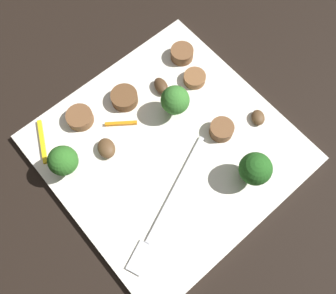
% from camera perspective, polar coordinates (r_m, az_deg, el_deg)
% --- Properties ---
extents(ground_plane, '(1.40, 1.40, 0.00)m').
position_cam_1_polar(ground_plane, '(0.47, 0.00, -0.46)').
color(ground_plane, black).
extents(plate, '(0.28, 0.28, 0.01)m').
position_cam_1_polar(plate, '(0.46, 0.00, -0.23)').
color(plate, white).
rests_on(plate, ground_plane).
extents(fork, '(0.17, 0.08, 0.00)m').
position_cam_1_polar(fork, '(0.43, -0.61, -9.98)').
color(fork, silver).
rests_on(fork, plate).
extents(broccoli_floret_0, '(0.04, 0.04, 0.05)m').
position_cam_1_polar(broccoli_floret_0, '(0.44, -16.03, -2.10)').
color(broccoli_floret_0, '#347525').
rests_on(broccoli_floret_0, plate).
extents(broccoli_floret_1, '(0.04, 0.04, 0.05)m').
position_cam_1_polar(broccoli_floret_1, '(0.43, 13.45, -3.37)').
color(broccoli_floret_1, '#296420').
rests_on(broccoli_floret_1, plate).
extents(broccoli_floret_2, '(0.04, 0.04, 0.05)m').
position_cam_1_polar(broccoli_floret_2, '(0.45, 1.12, 7.28)').
color(broccoli_floret_2, '#408630').
rests_on(broccoli_floret_2, plate).
extents(sausage_slice_0, '(0.04, 0.04, 0.01)m').
position_cam_1_polar(sausage_slice_0, '(0.48, -13.57, 4.48)').
color(sausage_slice_0, brown).
rests_on(sausage_slice_0, plate).
extents(sausage_slice_1, '(0.03, 0.03, 0.01)m').
position_cam_1_polar(sausage_slice_1, '(0.50, 4.17, 10.65)').
color(sausage_slice_1, brown).
rests_on(sausage_slice_1, plate).
extents(sausage_slice_2, '(0.04, 0.04, 0.02)m').
position_cam_1_polar(sausage_slice_2, '(0.51, 2.18, 14.34)').
color(sausage_slice_2, brown).
rests_on(sausage_slice_2, plate).
extents(sausage_slice_3, '(0.03, 0.03, 0.02)m').
position_cam_1_polar(sausage_slice_3, '(0.46, 8.35, 2.71)').
color(sausage_slice_3, brown).
rests_on(sausage_slice_3, plate).
extents(sausage_slice_4, '(0.05, 0.05, 0.02)m').
position_cam_1_polar(sausage_slice_4, '(0.48, -6.50, 7.85)').
color(sausage_slice_4, brown).
rests_on(sausage_slice_4, plate).
extents(mushroom_0, '(0.03, 0.03, 0.01)m').
position_cam_1_polar(mushroom_0, '(0.48, 13.87, 4.50)').
color(mushroom_0, brown).
rests_on(mushroom_0, plate).
extents(mushroom_1, '(0.03, 0.03, 0.01)m').
position_cam_1_polar(mushroom_1, '(0.45, -9.59, -0.19)').
color(mushroom_1, brown).
rests_on(mushroom_1, plate).
extents(mushroom_2, '(0.02, 0.03, 0.01)m').
position_cam_1_polar(mushroom_2, '(0.49, -1.09, 9.49)').
color(mushroom_2, '#4C331E').
rests_on(mushroom_2, plate).
extents(pepper_strip_1, '(0.03, 0.06, 0.00)m').
position_cam_1_polar(pepper_strip_1, '(0.48, -18.99, 0.81)').
color(pepper_strip_1, yellow).
rests_on(pepper_strip_1, plate).
extents(pepper_strip_2, '(0.03, 0.03, 0.00)m').
position_cam_1_polar(pepper_strip_2, '(0.47, -7.33, 3.65)').
color(pepper_strip_2, orange).
rests_on(pepper_strip_2, plate).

